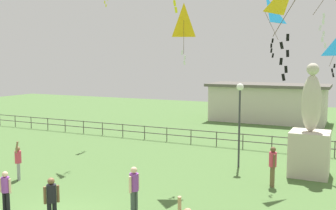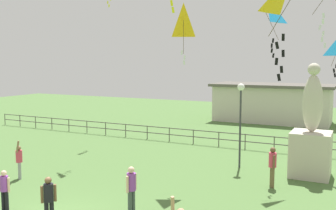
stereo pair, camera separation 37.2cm
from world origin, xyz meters
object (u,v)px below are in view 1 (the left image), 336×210
at_px(person_0, 52,199).
at_px(person_5, 273,164).
at_px(lamppost, 240,106).
at_px(person_2, 6,189).
at_px(statue_monument, 310,141).
at_px(person_1, 18,160).
at_px(kite_1, 184,22).
at_px(person_4, 134,187).
at_px(kite_3, 297,0).
at_px(kite_4, 265,14).

height_order(person_0, person_5, person_5).
xyz_separation_m(lamppost, person_2, (-5.85, -9.47, -2.25)).
xyz_separation_m(statue_monument, person_1, (-11.88, -6.37, -0.73)).
bearing_deg(kite_1, lamppost, 63.89).
height_order(person_1, person_4, person_1).
distance_m(person_2, person_4, 4.55).
bearing_deg(person_5, person_1, -159.70).
xyz_separation_m(person_5, kite_3, (1.46, -5.51, 6.00)).
relative_size(person_2, kite_3, 0.54).
distance_m(person_0, person_5, 9.23).
bearing_deg(kite_3, person_5, 104.79).
relative_size(statue_monument, person_4, 3.07).
bearing_deg(kite_1, kite_4, 37.25).
xyz_separation_m(person_5, kite_1, (-3.77, -0.92, 6.06)).
bearing_deg(lamppost, person_1, -143.19).
bearing_deg(kite_1, person_0, -106.85).
xyz_separation_m(kite_3, kite_4, (-2.21, 6.88, 0.50)).
relative_size(statue_monument, kite_3, 1.86).
height_order(person_1, person_2, person_1).
xyz_separation_m(person_1, person_4, (6.82, -1.30, 0.08)).
relative_size(person_2, person_5, 0.87).
bearing_deg(kite_4, statue_monument, 28.03).
bearing_deg(person_2, kite_4, 49.35).
xyz_separation_m(statue_monument, person_2, (-9.24, -9.48, -0.76)).
relative_size(person_2, person_4, 0.88).
height_order(lamppost, person_2, lamppost).
bearing_deg(kite_4, kite_1, -142.75).
bearing_deg(person_5, person_4, -126.08).
bearing_deg(person_0, kite_1, 73.15).
relative_size(lamppost, kite_1, 1.62).
xyz_separation_m(lamppost, kite_1, (-1.64, -3.35, 3.94)).
distance_m(statue_monument, person_5, 2.82).
bearing_deg(person_4, person_0, -132.73).
xyz_separation_m(person_4, kite_3, (5.26, -0.28, 6.01)).
xyz_separation_m(person_5, kite_4, (-0.76, 1.37, 6.50)).
relative_size(lamppost, person_5, 2.45).
xyz_separation_m(person_4, kite_1, (0.04, 4.30, 6.07)).
xyz_separation_m(lamppost, kite_3, (3.58, -7.94, 3.88)).
relative_size(person_1, kite_1, 0.69).
xyz_separation_m(person_4, person_5, (3.81, 5.23, 0.01)).
bearing_deg(person_0, kite_4, 60.26).
height_order(statue_monument, kite_4, kite_4).
xyz_separation_m(person_2, person_5, (7.98, 7.04, 0.13)).
relative_size(statue_monument, person_1, 2.92).
bearing_deg(person_0, person_1, 145.98).
bearing_deg(person_5, kite_4, 119.03).
relative_size(lamppost, person_1, 2.36).
relative_size(person_4, person_5, 0.99).
height_order(lamppost, person_4, lamppost).
distance_m(kite_3, kite_4, 7.24).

